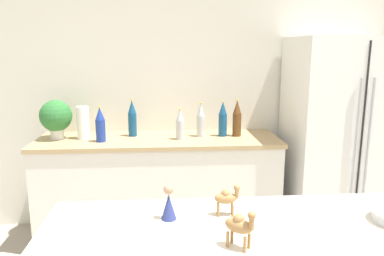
{
  "coord_description": "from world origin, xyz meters",
  "views": [
    {
      "loc": [
        -0.26,
        -0.72,
        1.63
      ],
      "look_at": [
        -0.1,
        1.44,
        1.18
      ],
      "focal_mm": 35.0,
      "sensor_mm": 36.0,
      "label": 1
    }
  ],
  "objects_px": {
    "back_bottle_0": "(223,119)",
    "potted_plant": "(56,117)",
    "refrigerator": "(340,140)",
    "camel_figurine": "(227,197)",
    "camel_figurine_second": "(240,225)",
    "back_bottle_2": "(237,119)",
    "back_bottle_1": "(180,125)",
    "back_bottle_3": "(132,119)",
    "back_bottle_5": "(201,120)",
    "wise_man_figurine_crimson": "(169,204)",
    "paper_towel_roll": "(83,123)",
    "back_bottle_4": "(100,125)"
  },
  "relations": [
    {
      "from": "camel_figurine",
      "to": "back_bottle_1",
      "type": "bearing_deg",
      "value": 93.49
    },
    {
      "from": "paper_towel_roll",
      "to": "back_bottle_4",
      "type": "xyz_separation_m",
      "value": [
        0.16,
        -0.11,
        0.0
      ]
    },
    {
      "from": "back_bottle_2",
      "to": "back_bottle_1",
      "type": "bearing_deg",
      "value": -169.68
    },
    {
      "from": "potted_plant",
      "to": "paper_towel_roll",
      "type": "bearing_deg",
      "value": -2.73
    },
    {
      "from": "potted_plant",
      "to": "back_bottle_3",
      "type": "distance_m",
      "value": 0.63
    },
    {
      "from": "refrigerator",
      "to": "paper_towel_roll",
      "type": "xyz_separation_m",
      "value": [
        -2.2,
        0.09,
        0.16
      ]
    },
    {
      "from": "back_bottle_2",
      "to": "back_bottle_4",
      "type": "height_order",
      "value": "back_bottle_2"
    },
    {
      "from": "paper_towel_roll",
      "to": "back_bottle_2",
      "type": "bearing_deg",
      "value": 0.33
    },
    {
      "from": "back_bottle_3",
      "to": "back_bottle_0",
      "type": "bearing_deg",
      "value": -4.25
    },
    {
      "from": "refrigerator",
      "to": "camel_figurine",
      "type": "relative_size",
      "value": 14.02
    },
    {
      "from": "refrigerator",
      "to": "camel_figurine_second",
      "type": "distance_m",
      "value": 2.35
    },
    {
      "from": "back_bottle_5",
      "to": "camel_figurine_second",
      "type": "bearing_deg",
      "value": -92.1
    },
    {
      "from": "back_bottle_0",
      "to": "back_bottle_5",
      "type": "distance_m",
      "value": 0.19
    },
    {
      "from": "paper_towel_roll",
      "to": "back_bottle_2",
      "type": "height_order",
      "value": "back_bottle_2"
    },
    {
      "from": "potted_plant",
      "to": "back_bottle_5",
      "type": "distance_m",
      "value": 1.22
    },
    {
      "from": "back_bottle_4",
      "to": "back_bottle_1",
      "type": "bearing_deg",
      "value": 2.7
    },
    {
      "from": "paper_towel_roll",
      "to": "back_bottle_2",
      "type": "xyz_separation_m",
      "value": [
        1.31,
        0.01,
        0.02
      ]
    },
    {
      "from": "back_bottle_2",
      "to": "back_bottle_4",
      "type": "distance_m",
      "value": 1.15
    },
    {
      "from": "back_bottle_0",
      "to": "back_bottle_2",
      "type": "bearing_deg",
      "value": -3.94
    },
    {
      "from": "paper_towel_roll",
      "to": "camel_figurine_second",
      "type": "height_order",
      "value": "paper_towel_roll"
    },
    {
      "from": "back_bottle_4",
      "to": "back_bottle_0",
      "type": "bearing_deg",
      "value": 7.21
    },
    {
      "from": "refrigerator",
      "to": "paper_towel_roll",
      "type": "height_order",
      "value": "refrigerator"
    },
    {
      "from": "back_bottle_0",
      "to": "camel_figurine_second",
      "type": "distance_m",
      "value": 2.09
    },
    {
      "from": "back_bottle_2",
      "to": "wise_man_figurine_crimson",
      "type": "bearing_deg",
      "value": -108.5
    },
    {
      "from": "refrigerator",
      "to": "potted_plant",
      "type": "relative_size",
      "value": 5.24
    },
    {
      "from": "back_bottle_3",
      "to": "camel_figurine_second",
      "type": "distance_m",
      "value": 2.19
    },
    {
      "from": "potted_plant",
      "to": "back_bottle_3",
      "type": "xyz_separation_m",
      "value": [
        0.63,
        0.06,
        -0.04
      ]
    },
    {
      "from": "refrigerator",
      "to": "back_bottle_4",
      "type": "relative_size",
      "value": 5.92
    },
    {
      "from": "back_bottle_1",
      "to": "wise_man_figurine_crimson",
      "type": "bearing_deg",
      "value": -93.82
    },
    {
      "from": "back_bottle_2",
      "to": "camel_figurine",
      "type": "height_order",
      "value": "back_bottle_2"
    },
    {
      "from": "paper_towel_roll",
      "to": "camel_figurine_second",
      "type": "distance_m",
      "value": 2.25
    },
    {
      "from": "refrigerator",
      "to": "back_bottle_5",
      "type": "bearing_deg",
      "value": 174.93
    },
    {
      "from": "back_bottle_1",
      "to": "wise_man_figurine_crimson",
      "type": "xyz_separation_m",
      "value": [
        -0.12,
        -1.74,
        0.05
      ]
    },
    {
      "from": "back_bottle_0",
      "to": "potted_plant",
      "type": "bearing_deg",
      "value": -179.78
    },
    {
      "from": "paper_towel_roll",
      "to": "back_bottle_4",
      "type": "distance_m",
      "value": 0.2
    },
    {
      "from": "back_bottle_3",
      "to": "potted_plant",
      "type": "bearing_deg",
      "value": -174.21
    },
    {
      "from": "paper_towel_roll",
      "to": "back_bottle_1",
      "type": "bearing_deg",
      "value": -5.84
    },
    {
      "from": "potted_plant",
      "to": "wise_man_figurine_crimson",
      "type": "distance_m",
      "value": 2.05
    },
    {
      "from": "potted_plant",
      "to": "back_bottle_4",
      "type": "distance_m",
      "value": 0.41
    },
    {
      "from": "refrigerator",
      "to": "potted_plant",
      "type": "xyz_separation_m",
      "value": [
        -2.42,
        0.1,
        0.22
      ]
    },
    {
      "from": "back_bottle_1",
      "to": "paper_towel_roll",
      "type": "bearing_deg",
      "value": 174.16
    },
    {
      "from": "back_bottle_3",
      "to": "camel_figurine",
      "type": "bearing_deg",
      "value": -74.78
    },
    {
      "from": "refrigerator",
      "to": "back_bottle_0",
      "type": "distance_m",
      "value": 1.03
    },
    {
      "from": "back_bottle_0",
      "to": "wise_man_figurine_crimson",
      "type": "distance_m",
      "value": 1.91
    },
    {
      "from": "back_bottle_1",
      "to": "back_bottle_5",
      "type": "distance_m",
      "value": 0.21
    },
    {
      "from": "refrigerator",
      "to": "wise_man_figurine_crimson",
      "type": "height_order",
      "value": "refrigerator"
    },
    {
      "from": "camel_figurine",
      "to": "camel_figurine_second",
      "type": "bearing_deg",
      "value": -89.53
    },
    {
      "from": "back_bottle_2",
      "to": "camel_figurine_second",
      "type": "relative_size",
      "value": 2.34
    },
    {
      "from": "back_bottle_2",
      "to": "back_bottle_0",
      "type": "bearing_deg",
      "value": 176.06
    },
    {
      "from": "potted_plant",
      "to": "back_bottle_3",
      "type": "relative_size",
      "value": 1.03
    }
  ]
}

